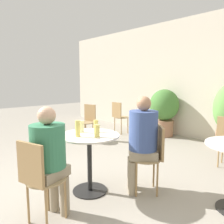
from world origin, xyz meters
The scene contains 14 objects.
ground_plane centered at (0.00, 0.00, 0.00)m, with size 20.00×20.00×0.00m, color gray.
storefront_wall centered at (0.00, 3.72, 1.50)m, with size 10.00×0.06×3.00m.
cafe_table_near centered at (0.19, 0.13, 0.56)m, with size 0.77×0.77×0.76m.
bistro_chair_0 centered at (0.40, -0.65, 0.53)m, with size 0.41×0.43×0.87m.
bistro_chair_1 centered at (0.76, 0.71, 0.53)m, with size 0.46×0.46×0.87m.
bistro_chair_2 centered at (-1.77, 2.67, 0.53)m, with size 0.40×0.40×0.87m.
bistro_chair_4 centered at (-1.83, 1.65, 0.53)m, with size 0.40×0.42×0.87m.
seated_person_0 centered at (0.36, -0.51, 0.70)m, with size 0.37×0.40×1.18m.
seated_person_1 centered at (0.66, 0.60, 0.73)m, with size 0.46×0.46×1.24m.
beer_glass_0 centered at (0.02, 0.13, 0.84)m, with size 0.06×0.06×0.16m.
beer_glass_1 centered at (0.18, -0.04, 0.86)m, with size 0.06×0.06×0.20m.
beer_glass_2 centered at (0.35, 0.12, 0.83)m, with size 0.07×0.07×0.15m.
beer_glass_3 centered at (0.13, 0.29, 0.84)m, with size 0.06×0.06×0.16m.
potted_plant_0 centered at (-0.80, 3.36, 0.71)m, with size 0.75×0.75×1.23m.
Camera 1 is at (2.34, -1.52, 1.42)m, focal length 35.00 mm.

